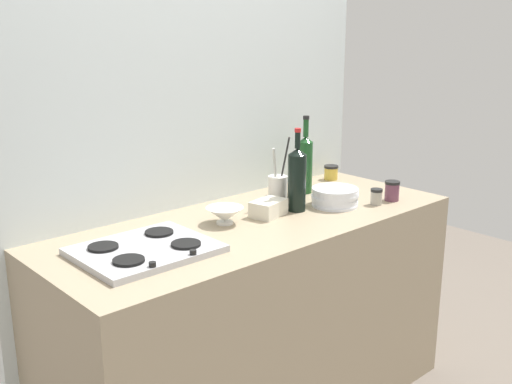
{
  "coord_description": "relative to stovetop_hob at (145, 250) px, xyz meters",
  "views": [
    {
      "loc": [
        -1.61,
        -1.77,
        1.68
      ],
      "look_at": [
        0.0,
        0.0,
        1.02
      ],
      "focal_mm": 42.85,
      "sensor_mm": 36.0,
      "label": 1
    }
  ],
  "objects": [
    {
      "name": "butter_dish",
      "position": [
        0.62,
        0.03,
        0.02
      ],
      "size": [
        0.17,
        0.14,
        0.07
      ],
      "primitive_type": "cube",
      "rotation": [
        0.0,
        0.0,
        0.23
      ],
      "color": "silver",
      "rests_on": "counter_block"
    },
    {
      "name": "condiment_jar_rear",
      "position": [
        1.09,
        -0.18,
        0.02
      ],
      "size": [
        0.05,
        0.05,
        0.07
      ],
      "color": "#9E998C",
      "rests_on": "counter_block"
    },
    {
      "name": "stovetop_hob",
      "position": [
        0.0,
        0.0,
        0.0
      ],
      "size": [
        0.46,
        0.38,
        0.04
      ],
      "color": "#B2B2B7",
      "rests_on": "counter_block"
    },
    {
      "name": "condiment_jar_front",
      "position": [
        1.2,
        -0.18,
        0.03
      ],
      "size": [
        0.07,
        0.07,
        0.09
      ],
      "color": "#66384C",
      "rests_on": "counter_block"
    },
    {
      "name": "counter_block",
      "position": [
        0.54,
        0.02,
        -0.46
      ],
      "size": [
        1.8,
        0.7,
        0.9
      ],
      "primitive_type": "cube",
      "color": "tan",
      "rests_on": "ground"
    },
    {
      "name": "backsplash_panel",
      "position": [
        0.54,
        0.4,
        0.3
      ],
      "size": [
        1.9,
        0.06,
        2.43
      ],
      "primitive_type": "cube",
      "color": "silver",
      "rests_on": "ground"
    },
    {
      "name": "wine_bottle_leftmost",
      "position": [
        1.0,
        0.18,
        0.13
      ],
      "size": [
        0.07,
        0.07,
        0.37
      ],
      "color": "#19471E",
      "rests_on": "counter_block"
    },
    {
      "name": "condiment_jar_spare",
      "position": [
        1.29,
        0.26,
        0.02
      ],
      "size": [
        0.07,
        0.07,
        0.07
      ],
      "color": "gold",
      "rests_on": "counter_block"
    },
    {
      "name": "plate_stack",
      "position": [
        0.94,
        -0.06,
        0.03
      ],
      "size": [
        0.21,
        0.21,
        0.08
      ],
      "color": "white",
      "rests_on": "counter_block"
    },
    {
      "name": "wine_bottle_mid_left",
      "position": [
        0.76,
        0.0,
        0.13
      ],
      "size": [
        0.08,
        0.08,
        0.36
      ],
      "color": "black",
      "rests_on": "counter_block"
    },
    {
      "name": "mixing_bowl",
      "position": [
        0.42,
        0.07,
        0.02
      ],
      "size": [
        0.15,
        0.15,
        0.07
      ],
      "color": "white",
      "rests_on": "counter_block"
    },
    {
      "name": "utensil_crock",
      "position": [
        0.75,
        0.1,
        0.06
      ],
      "size": [
        0.08,
        0.09,
        0.31
      ],
      "color": "silver",
      "rests_on": "counter_block"
    }
  ]
}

